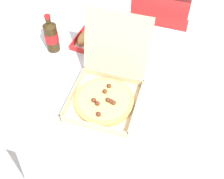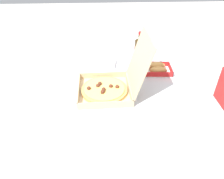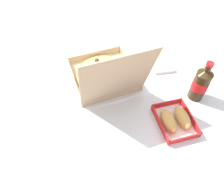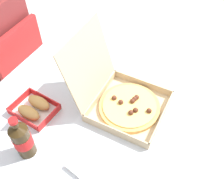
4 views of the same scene
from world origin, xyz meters
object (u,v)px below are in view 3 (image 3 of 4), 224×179
object	(u,v)px
pizza_box_open	(105,75)
napkin_pile	(162,65)
paper_menu	(23,86)
bread_side_box	(175,120)
cola_bottle	(201,84)

from	to	relation	value
pizza_box_open	napkin_pile	bearing A→B (deg)	-179.27
paper_menu	napkin_pile	bearing A→B (deg)	149.10
bread_side_box	paper_menu	distance (m)	0.77
napkin_pile	pizza_box_open	bearing A→B (deg)	0.73
paper_menu	napkin_pile	size ratio (longest dim) A/B	1.91
bread_side_box	paper_menu	bearing A→B (deg)	-34.65
cola_bottle	paper_menu	xyz separation A→B (m)	(0.80, -0.33, -0.09)
bread_side_box	napkin_pile	xyz separation A→B (m)	(-0.11, -0.34, -0.02)
bread_side_box	napkin_pile	size ratio (longest dim) A/B	1.80
pizza_box_open	paper_menu	distance (m)	0.43
bread_side_box	cola_bottle	distance (m)	0.21
pizza_box_open	cola_bottle	world-z (taller)	pizza_box_open
bread_side_box	cola_bottle	size ratio (longest dim) A/B	0.88
cola_bottle	paper_menu	size ratio (longest dim) A/B	1.07
pizza_box_open	paper_menu	world-z (taller)	pizza_box_open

